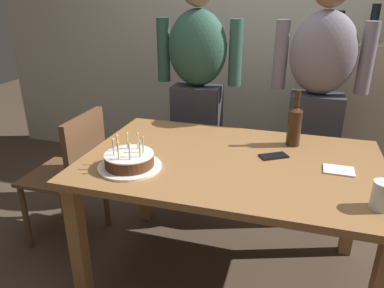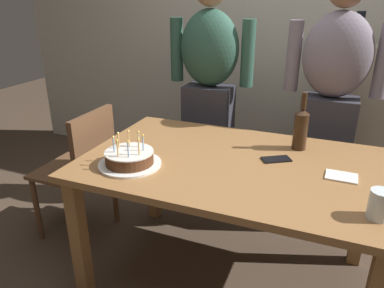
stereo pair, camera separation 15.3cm
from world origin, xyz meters
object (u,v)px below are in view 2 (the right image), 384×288
at_px(wine_bottle, 301,128).
at_px(napkin_stack, 341,177).
at_px(person_man_bearded, 209,92).
at_px(dining_chair, 83,164).
at_px(water_glass_near, 380,205).
at_px(person_woman_cardigan, 330,104).
at_px(cell_phone, 276,159).
at_px(birthday_cake, 130,159).

xyz_separation_m(wine_bottle, napkin_stack, (0.22, -0.27, -0.12)).
distance_m(person_man_bearded, dining_chair, 1.00).
relative_size(wine_bottle, dining_chair, 0.36).
bearing_deg(dining_chair, person_man_bearded, 140.86).
relative_size(water_glass_near, person_man_bearded, 0.07).
distance_m(person_woman_cardigan, dining_chair, 1.62).
xyz_separation_m(water_glass_near, person_woman_cardigan, (-0.23, 1.07, 0.08)).
xyz_separation_m(person_woman_cardigan, dining_chair, (-1.41, -0.72, -0.36)).
bearing_deg(person_man_bearded, cell_phone, 131.41).
bearing_deg(cell_phone, person_woman_cardigan, 40.76).
distance_m(cell_phone, person_man_bearded, 0.93).
distance_m(cell_phone, dining_chair, 1.22).
relative_size(wine_bottle, person_man_bearded, 0.19).
xyz_separation_m(napkin_stack, person_man_bearded, (-0.92, 0.77, 0.13)).
bearing_deg(birthday_cake, napkin_stack, 14.37).
height_order(wine_bottle, napkin_stack, wine_bottle).
height_order(water_glass_near, person_man_bearded, person_man_bearded).
xyz_separation_m(water_glass_near, person_man_bearded, (-1.05, 1.07, 0.08)).
xyz_separation_m(person_man_bearded, dining_chair, (-0.59, -0.72, -0.36)).
height_order(wine_bottle, dining_chair, wine_bottle).
distance_m(wine_bottle, person_man_bearded, 0.85).
bearing_deg(cell_phone, dining_chair, 149.33).
xyz_separation_m(birthday_cake, cell_phone, (0.66, 0.33, -0.03)).
relative_size(cell_phone, person_man_bearded, 0.09).
height_order(birthday_cake, wine_bottle, wine_bottle).
bearing_deg(person_woman_cardigan, wine_bottle, 75.87).
relative_size(birthday_cake, water_glass_near, 2.69).
xyz_separation_m(cell_phone, person_man_bearded, (-0.61, 0.69, 0.13)).
bearing_deg(wine_bottle, dining_chair, -169.96).
xyz_separation_m(water_glass_near, wine_bottle, (-0.35, 0.58, 0.06)).
bearing_deg(dining_chair, person_woman_cardigan, 117.17).
height_order(water_glass_near, wine_bottle, wine_bottle).
height_order(napkin_stack, person_woman_cardigan, person_woman_cardigan).
xyz_separation_m(wine_bottle, person_woman_cardigan, (0.12, 0.49, 0.01)).
relative_size(person_woman_cardigan, dining_chair, 1.90).
distance_m(birthday_cake, napkin_stack, 1.00).
relative_size(napkin_stack, person_man_bearded, 0.08).
bearing_deg(water_glass_near, person_man_bearded, 134.41).
relative_size(birthday_cake, person_woman_cardigan, 0.19).
bearing_deg(napkin_stack, birthday_cake, -165.63).
bearing_deg(birthday_cake, water_glass_near, -2.75).
bearing_deg(napkin_stack, person_woman_cardigan, 97.40).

